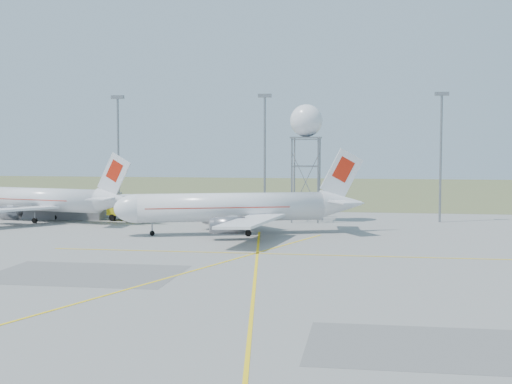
% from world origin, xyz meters
% --- Properties ---
extents(ground, '(400.00, 400.00, 0.00)m').
position_xyz_m(ground, '(0.00, 0.00, 0.00)').
color(ground, gray).
rests_on(ground, ground).
extents(grass_strip, '(400.00, 120.00, 0.03)m').
position_xyz_m(grass_strip, '(0.00, 140.00, 0.01)').
color(grass_strip, '#4F6336').
rests_on(grass_strip, ground).
extents(building_grey, '(19.00, 10.00, 3.90)m').
position_xyz_m(building_grey, '(-45.00, 64.00, 1.97)').
color(building_grey, gray).
rests_on(building_grey, ground).
extents(mast_a, '(2.20, 0.50, 20.50)m').
position_xyz_m(mast_a, '(-35.00, 66.00, 12.07)').
color(mast_a, gray).
rests_on(mast_a, ground).
extents(mast_b, '(2.20, 0.50, 20.50)m').
position_xyz_m(mast_b, '(-10.00, 66.00, 12.07)').
color(mast_b, gray).
rests_on(mast_b, ground).
extents(mast_c, '(2.20, 0.50, 20.50)m').
position_xyz_m(mast_c, '(18.00, 66.00, 12.07)').
color(mast_c, gray).
rests_on(mast_c, ground).
extents(airliner_main, '(34.02, 32.14, 11.82)m').
position_xyz_m(airliner_main, '(-11.28, 46.70, 3.62)').
color(airliner_main, white).
rests_on(airliner_main, ground).
extents(airliner_far, '(32.44, 31.02, 11.10)m').
position_xyz_m(airliner_far, '(-45.42, 57.47, 3.40)').
color(airliner_far, white).
rests_on(airliner_far, ground).
extents(radar_tower, '(5.14, 5.14, 18.62)m').
position_xyz_m(radar_tower, '(-3.02, 63.56, 10.45)').
color(radar_tower, gray).
rests_on(radar_tower, ground).
extents(fire_truck, '(9.31, 5.83, 3.53)m').
position_xyz_m(fire_truck, '(-30.09, 59.80, 1.70)').
color(fire_truck, yellow).
rests_on(fire_truck, ground).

